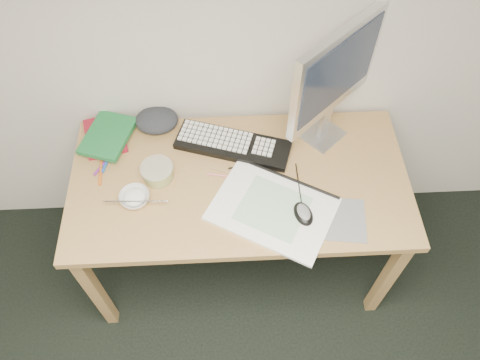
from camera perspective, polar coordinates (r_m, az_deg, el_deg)
The scene contains 18 objects.
desk at distance 2.00m, azimuth -0.07°, elevation -1.26°, with size 1.40×0.70×0.75m.
mousepad at distance 1.86m, azimuth 11.83°, elevation -4.68°, with size 0.21×0.20×0.00m, color slate.
sketchpad at distance 1.85m, azimuth 4.01°, elevation -3.55°, with size 0.46×0.33×0.01m, color white.
keyboard at distance 2.02m, azimuth -0.87°, elevation 4.29°, with size 0.49×0.16×0.03m, color black.
monitor at distance 1.85m, azimuth 11.54°, elevation 12.43°, with size 0.38×0.35×0.56m.
mouse at distance 1.82m, azimuth 7.76°, elevation -3.91°, with size 0.07×0.11×0.04m, color black.
rice_bowl at distance 1.90m, azimuth -12.71°, elevation -2.14°, with size 0.12×0.12×0.04m, color silver.
chopsticks at distance 1.86m, azimuth -12.58°, elevation -2.55°, with size 0.02×0.02×0.25m, color #B3B3B5.
fruit_tub at distance 1.94m, azimuth -10.02°, elevation 0.95°, with size 0.14×0.14×0.07m, color gold.
book_red at distance 2.14m, azimuth -16.11°, elevation 5.19°, with size 0.17×0.22×0.02m, color maroon.
book_green at distance 2.11m, azimuth -15.80°, elevation 5.22°, with size 0.18×0.25×0.02m, color #1A6833.
cloth_lump at distance 2.12m, azimuth -10.12°, elevation 7.18°, with size 0.16×0.13×0.07m, color #25282D.
pencil_pink at distance 1.93m, azimuth -1.44°, elevation 0.46°, with size 0.01×0.01×0.18m, color #E07088.
pencil_tan at distance 1.94m, azimuth -1.21°, elevation 0.88°, with size 0.01×0.01×0.17m, color tan.
pencil_black at distance 1.97m, azimuth 1.03°, elevation 1.80°, with size 0.01×0.01×0.17m, color black.
marker_blue at distance 2.06m, azimuth -15.81°, elevation 2.46°, with size 0.01×0.01×0.14m, color blue.
marker_orange at distance 2.03m, azimuth -16.63°, elevation 0.90°, with size 0.01×0.01×0.13m, color #D05D18.
marker_purple at distance 2.05m, azimuth -16.42°, elevation 1.76°, with size 0.01×0.01×0.12m, color #7A268E.
Camera 1 is at (-0.19, 0.33, 2.33)m, focal length 35.00 mm.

